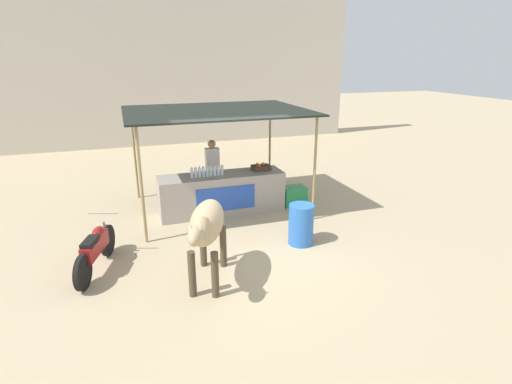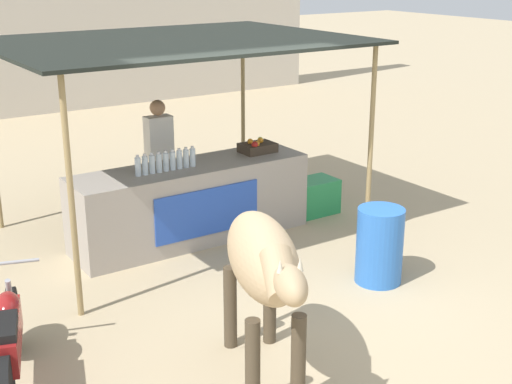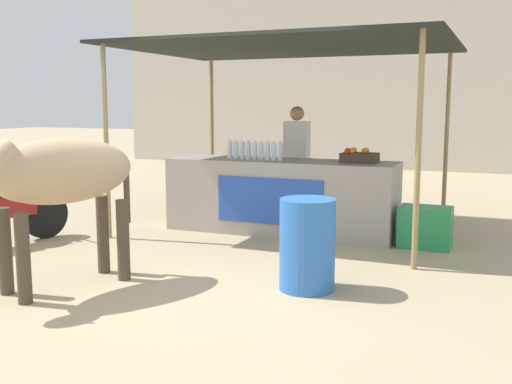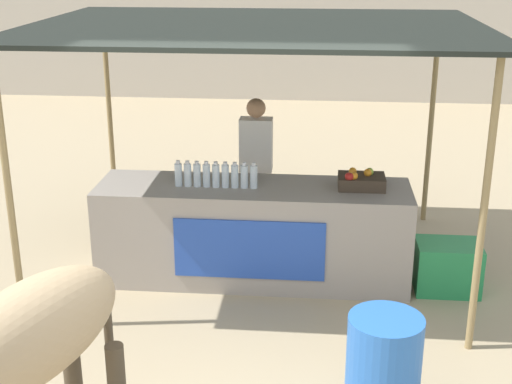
{
  "view_description": "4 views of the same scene",
  "coord_description": "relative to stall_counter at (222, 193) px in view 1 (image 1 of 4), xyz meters",
  "views": [
    {
      "loc": [
        -2.15,
        -6.73,
        3.64
      ],
      "look_at": [
        0.5,
        1.09,
        0.82
      ],
      "focal_mm": 28.0,
      "sensor_mm": 36.0,
      "label": 1
    },
    {
      "loc": [
        -3.97,
        -5.16,
        3.38
      ],
      "look_at": [
        -0.1,
        0.61,
        1.07
      ],
      "focal_mm": 50.0,
      "sensor_mm": 36.0,
      "label": 2
    },
    {
      "loc": [
        2.72,
        -5.06,
        1.67
      ],
      "look_at": [
        0.22,
        0.85,
        0.73
      ],
      "focal_mm": 42.0,
      "sensor_mm": 36.0,
      "label": 3
    },
    {
      "loc": [
        0.61,
        -4.19,
        3.17
      ],
      "look_at": [
        0.09,
        1.46,
        1.17
      ],
      "focal_mm": 50.0,
      "sensor_mm": 36.0,
      "label": 4
    }
  ],
  "objects": [
    {
      "name": "fruit_crate",
      "position": [
        1.02,
        0.05,
        0.55
      ],
      "size": [
        0.44,
        0.32,
        0.18
      ],
      "color": "#3F3326",
      "rests_on": "stall_counter"
    },
    {
      "name": "stall_awning",
      "position": [
        0.0,
        0.3,
        1.87
      ],
      "size": [
        4.2,
        3.2,
        2.45
      ],
      "color": "black",
      "rests_on": "ground"
    },
    {
      "name": "stall_counter",
      "position": [
        0.0,
        0.0,
        0.0
      ],
      "size": [
        3.0,
        0.82,
        0.96
      ],
      "color": "#9E9389",
      "rests_on": "ground"
    },
    {
      "name": "cooler_box",
      "position": [
        1.86,
        -0.1,
        -0.24
      ],
      "size": [
        0.6,
        0.44,
        0.48
      ],
      "primitive_type": "cube",
      "color": "#268C4C",
      "rests_on": "ground"
    },
    {
      "name": "building_wall_far",
      "position": [
        0.0,
        8.63,
        2.87
      ],
      "size": [
        16.0,
        0.5,
        6.71
      ],
      "primitive_type": "cube",
      "color": "beige",
      "rests_on": "ground"
    },
    {
      "name": "cow",
      "position": [
        -1.01,
        -3.05,
        0.55
      ],
      "size": [
        1.02,
        1.82,
        1.44
      ],
      "color": "tan",
      "rests_on": "ground"
    },
    {
      "name": "vendor_behind_counter",
      "position": [
        -0.04,
        0.75,
        0.37
      ],
      "size": [
        0.34,
        0.22,
        1.65
      ],
      "color": "#383842",
      "rests_on": "ground"
    },
    {
      "name": "motorcycle_parked",
      "position": [
        -2.8,
        -2.02,
        -0.05
      ],
      "size": [
        0.75,
        1.74,
        0.9
      ],
      "color": "black",
      "rests_on": "ground"
    },
    {
      "name": "ground_plane",
      "position": [
        0.0,
        -2.2,
        -0.48
      ],
      "size": [
        60.0,
        60.0,
        0.0
      ],
      "primitive_type": "plane",
      "color": "tan"
    },
    {
      "name": "water_barrel",
      "position": [
        1.09,
        -2.21,
        -0.06
      ],
      "size": [
        0.5,
        0.5,
        0.84
      ],
      "primitive_type": "cylinder",
      "color": "blue",
      "rests_on": "ground"
    },
    {
      "name": "water_bottle_row",
      "position": [
        -0.35,
        -0.05,
        0.59
      ],
      "size": [
        0.79,
        0.07,
        0.25
      ],
      "color": "silver",
      "rests_on": "stall_counter"
    }
  ]
}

